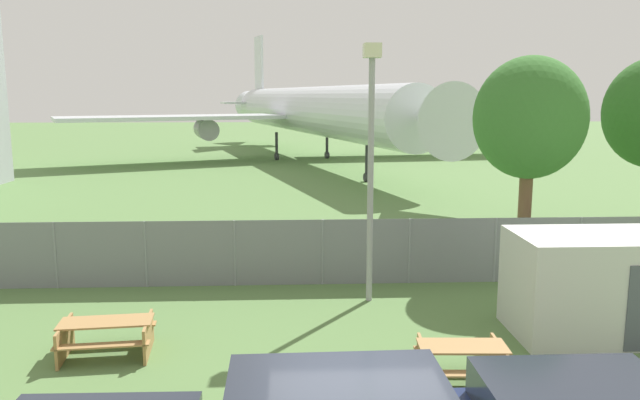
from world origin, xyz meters
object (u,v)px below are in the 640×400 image
airplane (307,111)px  picnic_bench_open_grass (107,333)px  tree_behind_benches (530,119)px  portable_cabin (595,285)px  picnic_bench_near_cabin (462,359)px

airplane → picnic_bench_open_grass: size_ratio=23.12×
airplane → tree_behind_benches: (5.94, -33.27, 0.57)m
portable_cabin → picnic_bench_open_grass: size_ratio=1.83×
airplane → picnic_bench_near_cabin: bearing=-12.5°
picnic_bench_open_grass → tree_behind_benches: bearing=28.5°
airplane → portable_cabin: airplane is taller
picnic_bench_near_cabin → picnic_bench_open_grass: (-7.20, 1.65, 0.01)m
picnic_bench_open_grass → tree_behind_benches: 13.52m
portable_cabin → picnic_bench_open_grass: (-10.91, -0.67, -0.70)m
airplane → portable_cabin: size_ratio=12.66×
airplane → tree_behind_benches: airplane is taller
picnic_bench_near_cabin → tree_behind_benches: bearing=62.3°
picnic_bench_open_grass → tree_behind_benches: (11.28, 6.11, 4.28)m
tree_behind_benches → picnic_bench_near_cabin: bearing=-117.7°
picnic_bench_open_grass → airplane: bearing=82.3°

